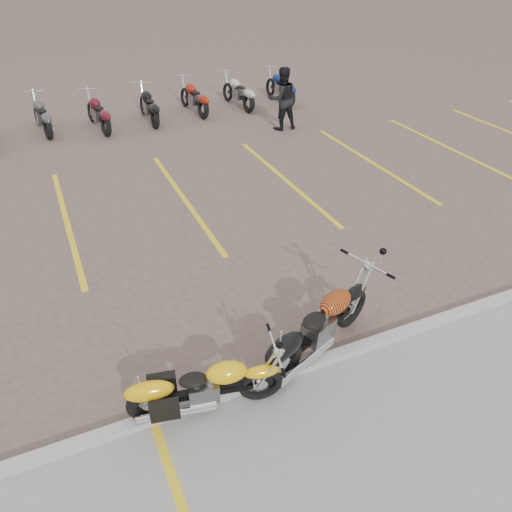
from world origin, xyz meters
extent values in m
plane|color=#755F53|center=(0.00, 0.00, 0.00)|extent=(100.00, 100.00, 0.00)
cube|color=#ADAAA3|center=(0.00, -2.00, 0.06)|extent=(60.00, 0.18, 0.12)
torus|color=black|center=(-0.85, -2.23, 0.30)|extent=(0.62, 0.22, 0.61)
torus|color=black|center=(-2.28, -1.95, 0.30)|extent=(0.66, 0.28, 0.65)
cube|color=black|center=(-1.56, -2.09, 0.36)|extent=(1.22, 0.35, 0.09)
cube|color=slate|center=(-1.61, -2.08, 0.41)|extent=(0.44, 0.35, 0.32)
ellipsoid|color=yellow|center=(-1.31, -2.14, 0.69)|extent=(0.59, 0.40, 0.28)
ellipsoid|color=black|center=(-1.73, -2.05, 0.66)|extent=(0.41, 0.31, 0.11)
torus|color=black|center=(1.09, -1.43, 0.34)|extent=(0.69, 0.37, 0.70)
torus|color=black|center=(-0.45, -2.06, 0.34)|extent=(0.76, 0.45, 0.74)
cube|color=black|center=(0.32, -1.74, 0.41)|extent=(1.34, 0.65, 0.11)
cube|color=slate|center=(0.27, -1.76, 0.47)|extent=(0.54, 0.47, 0.37)
ellipsoid|color=black|center=(0.60, -1.63, 0.80)|extent=(0.71, 0.55, 0.32)
ellipsoid|color=black|center=(0.14, -1.82, 0.75)|extent=(0.49, 0.42, 0.13)
imported|color=black|center=(4.35, 7.51, 0.96)|extent=(0.96, 0.76, 1.91)
camera|label=1|loc=(-2.81, -6.45, 5.46)|focal=35.00mm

